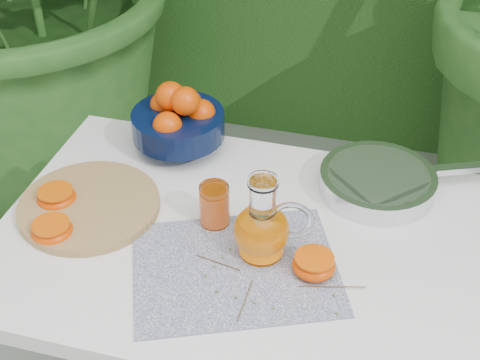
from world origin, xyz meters
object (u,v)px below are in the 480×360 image
(cutting_board, at_px, (89,206))
(fruit_bowl, at_px, (179,119))
(saute_pan, at_px, (379,181))
(white_table, at_px, (238,264))
(juice_pitcher, at_px, (263,228))

(cutting_board, bearing_deg, fruit_bowl, 68.26)
(cutting_board, bearing_deg, saute_pan, 21.23)
(fruit_bowl, height_order, saute_pan, fruit_bowl)
(white_table, relative_size, juice_pitcher, 5.48)
(white_table, height_order, saute_pan, saute_pan)
(cutting_board, xyz_separation_m, fruit_bowl, (0.11, 0.28, 0.07))
(saute_pan, bearing_deg, juice_pitcher, -127.19)
(white_table, bearing_deg, saute_pan, 40.96)
(white_table, relative_size, saute_pan, 2.13)
(white_table, bearing_deg, juice_pitcher, -31.45)
(fruit_bowl, xyz_separation_m, saute_pan, (0.48, -0.05, -0.05))
(cutting_board, height_order, fruit_bowl, fruit_bowl)
(cutting_board, xyz_separation_m, juice_pitcher, (0.39, -0.04, 0.06))
(saute_pan, bearing_deg, white_table, -139.04)
(white_table, relative_size, cutting_board, 3.28)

